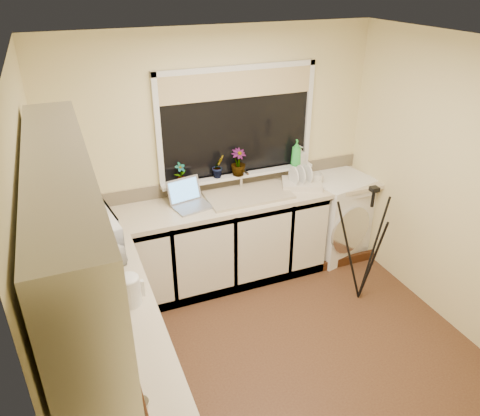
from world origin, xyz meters
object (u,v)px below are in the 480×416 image
laptop (189,199)px  cup_left (141,408)px  dish_rack (302,184)px  washing_machine (334,215)px  steel_jar (119,365)px  tripod (366,246)px  microwave (90,237)px  soap_bottle_clear (300,155)px  soap_bottle_green (296,153)px  plant_c (238,162)px  kettle (129,291)px  cup_back (316,179)px  plant_b (218,166)px  plant_a (181,173)px

laptop → cup_left: laptop is taller
laptop → dish_rack: (1.19, -0.03, -0.03)m
washing_machine → steel_jar: steel_jar is taller
washing_machine → dish_rack: size_ratio=2.30×
tripod → cup_left: 2.67m
microwave → soap_bottle_clear: 2.32m
tripod → microwave: microwave is taller
steel_jar → soap_bottle_clear: bearing=42.3°
microwave → soap_bottle_green: soap_bottle_green is taller
dish_rack → microwave: bearing=-142.7°
tripod → soap_bottle_green: 1.19m
steel_jar → plant_c: plant_c is taller
kettle → soap_bottle_green: bearing=35.3°
kettle → soap_bottle_clear: (2.04, 1.42, 0.15)m
dish_rack → soap_bottle_clear: 0.32m
plant_c → cup_back: plant_c is taller
laptop → steel_jar: 2.03m
washing_machine → dish_rack: (-0.46, -0.05, 0.48)m
cup_left → kettle: bearing=83.1°
plant_b → laptop: bearing=-152.9°
kettle → microwave: 0.72m
kettle → dish_rack: (1.95, 1.20, -0.07)m
laptop → plant_a: size_ratio=1.84×
plant_c → steel_jar: bearing=-127.2°
dish_rack → soap_bottle_green: soap_bottle_green is taller
cup_back → cup_left: 3.07m
steel_jar → soap_bottle_clear: size_ratio=0.59×
plant_a → plant_b: (0.38, 0.00, 0.01)m
plant_a → dish_rack: bearing=-10.2°
washing_machine → soap_bottle_clear: (-0.38, 0.17, 0.70)m
tripod → plant_b: (-1.07, 1.02, 0.57)m
cup_left → washing_machine: bearing=40.2°
dish_rack → cup_left: size_ratio=4.04×
microwave → plant_c: 1.66m
dish_rack → soap_bottle_clear: bearing=92.8°
cup_back → steel_jar: bearing=-142.0°
tripod → microwave: size_ratio=2.06×
tripod → cup_left: size_ratio=12.24×
soap_bottle_green → plant_c: bearing=-179.2°
kettle → cup_back: 2.45m
laptop → soap_bottle_clear: 1.30m
kettle → plant_a: size_ratio=0.95×
washing_machine → kettle: size_ratio=4.58×
steel_jar → microwave: bearing=90.0°
dish_rack → steel_jar: bearing=-115.8°
steel_jar → soap_bottle_clear: soap_bottle_clear is taller
plant_a → plant_c: size_ratio=0.78×
plant_c → microwave: bearing=-155.2°
soap_bottle_green → cup_back: 0.34m
soap_bottle_clear → cup_back: size_ratio=1.49×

